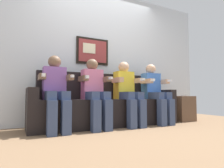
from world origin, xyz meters
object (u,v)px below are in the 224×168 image
Objects in this scene: person_left_center at (95,89)px; person_rightmost at (155,90)px; couch at (107,107)px; person_right_center at (127,90)px; person_leftmost at (56,89)px; spare_remote_on_table at (184,96)px; side_table_right at (182,108)px.

person_rightmost is at bearing 0.00° from person_left_center.
person_right_center reaches higher than couch.
person_leftmost is 8.54× the size of spare_remote_on_table.
side_table_right is at bearing 2.65° from person_right_center.
person_left_center is 1.00× the size of person_rightmost.
person_right_center is (0.30, -0.17, 0.29)m from couch.
spare_remote_on_table reaches higher than side_table_right.
person_right_center is 1.00× the size of person_rightmost.
person_leftmost is 1.00× the size of person_left_center.
person_right_center is at bearing 0.02° from person_leftmost.
couch is 19.55× the size of spare_remote_on_table.
person_rightmost is (1.20, 0.00, 0.00)m from person_left_center.
couch is 1.63m from side_table_right.
side_table_right is 0.27m from spare_remote_on_table.
couch is 2.29× the size of person_rightmost.
couch is 2.29× the size of person_leftmost.
side_table_right is 3.85× the size of spare_remote_on_table.
person_rightmost is 0.81m from side_table_right.
couch is 2.29× the size of person_left_center.
person_leftmost is at bearing -179.98° from person_right_center.
person_rightmost is (1.80, 0.00, 0.00)m from person_leftmost.
person_leftmost is at bearing -178.99° from spare_remote_on_table.
spare_remote_on_table is (0.78, 0.05, -0.10)m from person_rightmost.
person_leftmost is 2.22× the size of side_table_right.
person_right_center is 8.54× the size of spare_remote_on_table.
spare_remote_on_table is at bearing 1.01° from person_leftmost.
spare_remote_on_table is (1.38, 0.04, -0.10)m from person_right_center.
person_rightmost is at bearing 0.00° from person_leftmost.
spare_remote_on_table is (0.06, -0.02, 0.26)m from side_table_right.
couch is 0.96m from person_rightmost.
couch is 2.29× the size of person_right_center.
person_rightmost is 8.54× the size of spare_remote_on_table.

